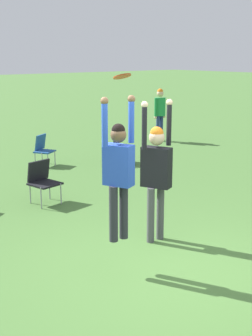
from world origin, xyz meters
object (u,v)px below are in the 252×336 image
at_px(camping_chair_4, 43,148).
at_px(frisbee, 122,76).
at_px(camping_chair_5, 42,179).
at_px(person_defending, 156,167).
at_px(person_jumping, 118,167).
at_px(camping_chair_2, 120,145).
at_px(person_spectator_near, 160,109).

bearing_deg(camping_chair_4, frisbee, 41.34).
height_order(frisbee, camping_chair_5, frisbee).
relative_size(person_defending, camping_chair_4, 2.74).
distance_m(person_jumping, camping_chair_2, 6.75).
bearing_deg(camping_chair_5, camping_chair_2, -163.30).
bearing_deg(camping_chair_2, frisbee, 16.79).
distance_m(person_defending, camping_chair_5, 3.04).
distance_m(frisbee, person_spectator_near, 9.79).
relative_size(person_defending, camping_chair_2, 2.51).
bearing_deg(person_jumping, frisbee, -67.46).
bearing_deg(camping_chair_4, person_spectator_near, 157.78).
distance_m(person_jumping, person_spectator_near, 10.18).
bearing_deg(person_jumping, person_defending, -90.00).
distance_m(frisbee, camping_chair_4, 6.67).
bearing_deg(frisbee, person_jumping, -134.40).
relative_size(frisbee, camping_chair_5, 0.30).
bearing_deg(person_defending, camping_chair_4, 145.20).
height_order(frisbee, camping_chair_2, frisbee).
xyz_separation_m(person_defending, frisbee, (-0.79, -0.12, 1.44)).
bearing_deg(camping_chair_4, person_jumping, 39.46).
xyz_separation_m(person_defending, camping_chair_2, (3.02, 4.73, -0.72)).
bearing_deg(person_jumping, camping_chair_4, -43.48).
xyz_separation_m(person_defending, person_spectator_near, (6.21, 6.54, -0.13)).
bearing_deg(camping_chair_2, person_spectator_near, 174.39).
height_order(person_jumping, camping_chair_2, person_jumping).
distance_m(camping_chair_5, person_spectator_near, 7.59).
relative_size(person_jumping, camping_chair_4, 2.37).
xyz_separation_m(person_jumping, camping_chair_5, (0.71, 3.41, -1.00)).
bearing_deg(camping_chair_2, camping_chair_5, -7.47).
distance_m(person_defending, frisbee, 1.65).
bearing_deg(person_jumping, camping_chair_5, -34.81).
relative_size(person_jumping, frisbee, 7.71).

